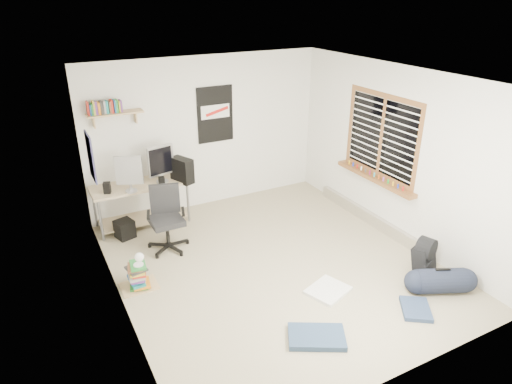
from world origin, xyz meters
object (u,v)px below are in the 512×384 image
backpack (424,261)px  office_chair (166,218)px  duffel_bag (440,282)px  desk (141,203)px  book_stack (138,276)px

backpack → office_chair: bearing=122.1°
backpack → duffel_bag: (-0.11, -0.38, -0.06)m
desk → backpack: (2.86, -3.09, -0.16)m
office_chair → book_stack: 1.00m
office_chair → duffel_bag: size_ratio=1.54×
office_chair → duffel_bag: office_chair is taller
office_chair → book_stack: office_chair is taller
duffel_bag → book_stack: 3.73m
desk → office_chair: (0.11, -0.93, 0.12)m
desk → book_stack: size_ratio=3.02×
desk → duffel_bag: size_ratio=2.42×
office_chair → duffel_bag: (2.64, -2.55, -0.35)m
desk → office_chair: 0.94m
duffel_bag → book_stack: size_ratio=1.25×
desk → book_stack: desk is taller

